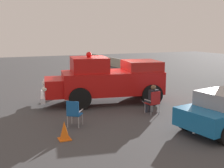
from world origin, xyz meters
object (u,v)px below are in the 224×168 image
object	(u,v)px
lawn_chair_near_truck	(154,101)
spectator_seated	(152,98)
lawn_chair_spare	(74,112)
traffic_cone	(64,131)
vintage_fire_truck	(107,79)
spectator_standing	(86,72)

from	to	relation	value
lawn_chair_near_truck	spectator_seated	distance (m)	0.17
lawn_chair_near_truck	lawn_chair_spare	distance (m)	3.68
spectator_seated	traffic_cone	world-z (taller)	spectator_seated
lawn_chair_near_truck	traffic_cone	world-z (taller)	lawn_chair_near_truck
spectator_seated	lawn_chair_spare	bearing A→B (deg)	96.66
lawn_chair_near_truck	traffic_cone	xyz separation A→B (m)	(-1.43, 4.32, -0.28)
vintage_fire_truck	spectator_seated	distance (m)	2.82
lawn_chair_near_truck	spectator_seated	xyz separation A→B (m)	(0.13, 0.02, 0.11)
lawn_chair_spare	spectator_seated	bearing A→B (deg)	-83.34
lawn_chair_spare	traffic_cone	world-z (taller)	lawn_chair_spare
traffic_cone	spectator_seated	bearing A→B (deg)	-70.08
traffic_cone	lawn_chair_spare	bearing A→B (deg)	-30.01
lawn_chair_spare	traffic_cone	distance (m)	1.34
spectator_seated	traffic_cone	xyz separation A→B (m)	(-1.56, 4.30, -0.39)
lawn_chair_spare	spectator_seated	size ratio (longest dim) A/B	0.79
traffic_cone	lawn_chair_near_truck	bearing A→B (deg)	-71.69
vintage_fire_truck	spectator_standing	xyz separation A→B (m)	(4.49, -0.36, -0.23)
spectator_seated	spectator_standing	bearing A→B (deg)	5.46
vintage_fire_truck	lawn_chair_spare	bearing A→B (deg)	138.92
lawn_chair_near_truck	lawn_chair_spare	world-z (taller)	same
vintage_fire_truck	traffic_cone	xyz separation A→B (m)	(-4.13, 3.27, -0.89)
lawn_chair_near_truck	spectator_standing	size ratio (longest dim) A/B	0.61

